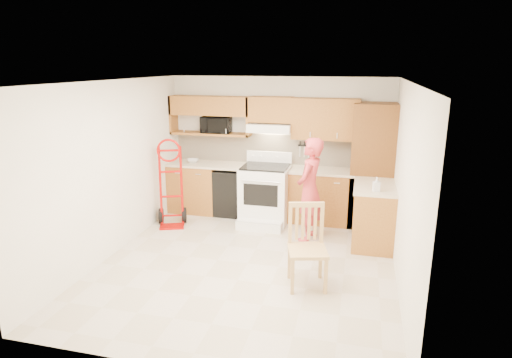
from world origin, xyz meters
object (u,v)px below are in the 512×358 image
at_px(person, 309,190).
at_px(dining_chair, 308,248).
at_px(hand_truck, 171,187).
at_px(range, 264,190).
at_px(microwave, 216,125).

height_order(person, dining_chair, person).
height_order(person, hand_truck, person).
height_order(range, person, person).
bearing_deg(hand_truck, microwave, 42.05).
bearing_deg(microwave, dining_chair, -55.35).
height_order(range, dining_chair, range).
relative_size(microwave, hand_truck, 0.39).
bearing_deg(range, person, -33.01).
bearing_deg(microwave, person, -32.75).
relative_size(range, person, 0.73).
relative_size(range, dining_chair, 1.15).
xyz_separation_m(range, person, (0.84, -0.55, 0.22)).
xyz_separation_m(microwave, hand_truck, (-0.51, -0.97, -0.96)).
bearing_deg(dining_chair, person, 81.68).
bearing_deg(hand_truck, person, -20.98).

